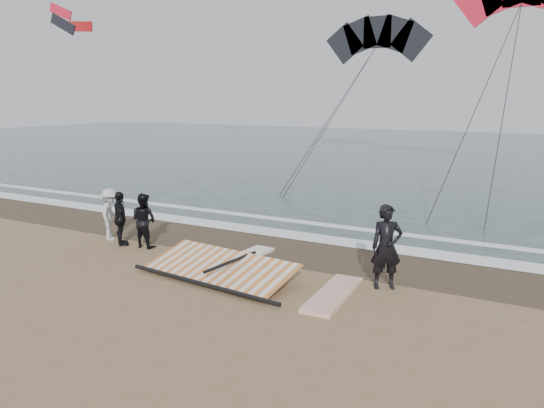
{
  "coord_description": "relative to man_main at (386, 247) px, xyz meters",
  "views": [
    {
      "loc": [
        6.43,
        -8.33,
        4.22
      ],
      "look_at": [
        0.24,
        3.0,
        1.6
      ],
      "focal_mm": 35.0,
      "sensor_mm": 36.0,
      "label": 1
    }
  ],
  "objects": [
    {
      "name": "sail_rig",
      "position": [
        -3.67,
        -1.09,
        -0.76
      ],
      "size": [
        4.28,
        2.11,
        0.5
      ],
      "color": "black",
      "rests_on": "ground"
    },
    {
      "name": "sea",
      "position": [
        -3.24,
        30.19,
        -0.94
      ],
      "size": [
        120.0,
        54.0,
        0.02
      ],
      "primitive_type": "cube",
      "color": "#233838",
      "rests_on": "ground"
    },
    {
      "name": "board_white",
      "position": [
        -0.81,
        -1.04,
        -0.91
      ],
      "size": [
        0.79,
        2.39,
        0.09
      ],
      "primitive_type": "cube",
      "rotation": [
        0.0,
        0.0,
        0.06
      ],
      "color": "silver",
      "rests_on": "ground"
    },
    {
      "name": "foam_near",
      "position": [
        -3.24,
        3.09,
        -0.93
      ],
      "size": [
        120.0,
        0.9,
        0.01
      ],
      "primitive_type": "cube",
      "color": "white",
      "rests_on": "sea"
    },
    {
      "name": "distant_kites",
      "position": [
        -35.13,
        26.19,
        11.17
      ],
      "size": [
        19.28,
        6.12,
        6.52
      ],
      "color": "black",
      "rests_on": "ground"
    },
    {
      "name": "man_main",
      "position": [
        0.0,
        0.0,
        0.0
      ],
      "size": [
        0.83,
        0.75,
        1.91
      ],
      "primitive_type": "imported",
      "rotation": [
        0.0,
        0.0,
        0.55
      ],
      "color": "black",
      "rests_on": "ground"
    },
    {
      "name": "wet_sand",
      "position": [
        -3.24,
        1.69,
        -0.95
      ],
      "size": [
        120.0,
        2.8,
        0.01
      ],
      "primitive_type": "cube",
      "color": "#4C3D2B",
      "rests_on": "ground"
    },
    {
      "name": "board_cream",
      "position": [
        -3.91,
        0.27,
        -0.91
      ],
      "size": [
        0.73,
        2.23,
        0.09
      ],
      "primitive_type": "cube",
      "rotation": [
        0.0,
        0.0,
        -0.07
      ],
      "color": "white",
      "rests_on": "ground"
    },
    {
      "name": "foam_far",
      "position": [
        -3.24,
        4.79,
        -0.93
      ],
      "size": [
        120.0,
        0.45,
        0.01
      ],
      "primitive_type": "cube",
      "color": "white",
      "rests_on": "sea"
    },
    {
      "name": "ground",
      "position": [
        -3.24,
        -2.81,
        -0.95
      ],
      "size": [
        120.0,
        120.0,
        0.0
      ],
      "primitive_type": "plane",
      "color": "#8C704C",
      "rests_on": "ground"
    },
    {
      "name": "kite_dark",
      "position": [
        -7.91,
        23.33,
        6.73
      ],
      "size": [
        7.96,
        7.62,
        16.78
      ],
      "color": "black",
      "rests_on": "ground"
    },
    {
      "name": "trio_cluster",
      "position": [
        -7.79,
        -0.06,
        -0.17
      ],
      "size": [
        2.29,
        1.32,
        1.57
      ],
      "color": "black",
      "rests_on": "ground"
    }
  ]
}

